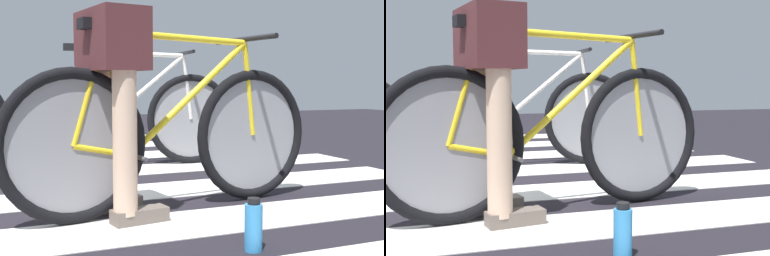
# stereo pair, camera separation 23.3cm
# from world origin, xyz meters

# --- Properties ---
(ground) EXTENTS (18.00, 14.00, 0.02)m
(ground) POSITION_xyz_m (0.00, 0.00, 0.01)
(ground) COLOR black
(crosswalk_markings) EXTENTS (5.39, 5.01, 0.00)m
(crosswalk_markings) POSITION_xyz_m (0.05, 0.29, 0.02)
(crosswalk_markings) COLOR silver
(crosswalk_markings) RESTS_ON ground
(bicycle_1_of_3) EXTENTS (1.72, 0.53, 0.93)m
(bicycle_1_of_3) POSITION_xyz_m (0.78, -0.96, 0.41)
(bicycle_1_of_3) COLOR black
(bicycle_1_of_3) RESTS_ON ground
(cyclist_1_of_3) EXTENTS (0.37, 0.44, 0.98)m
(cyclist_1_of_3) POSITION_xyz_m (0.47, -1.00, 0.65)
(cyclist_1_of_3) COLOR beige
(cyclist_1_of_3) RESTS_ON ground
(bicycle_2_of_3) EXTENTS (1.73, 0.52, 0.93)m
(bicycle_2_of_3) POSITION_xyz_m (0.94, 0.47, 0.41)
(bicycle_2_of_3) COLOR black
(bicycle_2_of_3) RESTS_ON ground
(water_bottle) EXTENTS (0.07, 0.07, 0.21)m
(water_bottle) POSITION_xyz_m (0.84, -1.68, 0.12)
(water_bottle) COLOR #358CD0
(water_bottle) RESTS_ON ground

